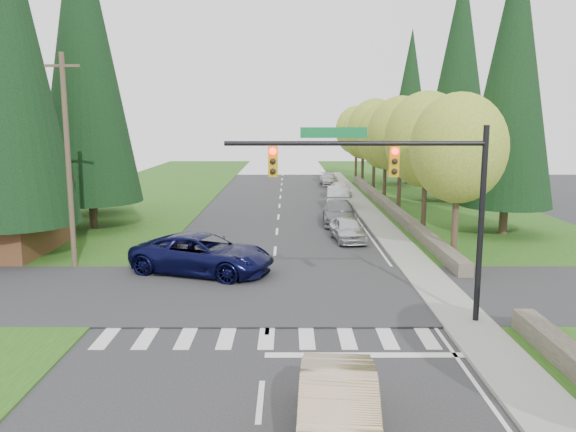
{
  "coord_description": "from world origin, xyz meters",
  "views": [
    {
      "loc": [
        0.69,
        -14.06,
        6.9
      ],
      "look_at": [
        0.7,
        10.32,
        2.8
      ],
      "focal_mm": 35.0,
      "sensor_mm": 36.0,
      "label": 1
    }
  ],
  "objects_px": {
    "parked_car_e": "(329,179)",
    "parked_car_a": "(348,229)",
    "sedan_champagne": "(338,414)",
    "parked_car_c": "(338,197)",
    "suv_navy": "(203,254)",
    "parked_car_b": "(339,212)",
    "parked_car_d": "(340,189)"
  },
  "relations": [
    {
      "from": "parked_car_e",
      "to": "parked_car_d",
      "type": "bearing_deg",
      "value": -90.53
    },
    {
      "from": "parked_car_d",
      "to": "parked_car_e",
      "type": "relative_size",
      "value": 0.95
    },
    {
      "from": "parked_car_b",
      "to": "parked_car_c",
      "type": "bearing_deg",
      "value": 87.83
    },
    {
      "from": "parked_car_e",
      "to": "parked_car_a",
      "type": "bearing_deg",
      "value": -94.76
    },
    {
      "from": "parked_car_b",
      "to": "parked_car_e",
      "type": "relative_size",
      "value": 1.21
    },
    {
      "from": "sedan_champagne",
      "to": "parked_car_d",
      "type": "height_order",
      "value": "sedan_champagne"
    },
    {
      "from": "parked_car_a",
      "to": "parked_car_b",
      "type": "height_order",
      "value": "parked_car_b"
    },
    {
      "from": "parked_car_e",
      "to": "parked_car_b",
      "type": "bearing_deg",
      "value": -95.24
    },
    {
      "from": "suv_navy",
      "to": "sedan_champagne",
      "type": "bearing_deg",
      "value": -141.3
    },
    {
      "from": "sedan_champagne",
      "to": "suv_navy",
      "type": "bearing_deg",
      "value": 113.34
    },
    {
      "from": "parked_car_b",
      "to": "parked_car_d",
      "type": "relative_size",
      "value": 1.27
    },
    {
      "from": "parked_car_a",
      "to": "parked_car_c",
      "type": "relative_size",
      "value": 0.82
    },
    {
      "from": "parked_car_b",
      "to": "sedan_champagne",
      "type": "bearing_deg",
      "value": -92.81
    },
    {
      "from": "parked_car_c",
      "to": "parked_car_d",
      "type": "bearing_deg",
      "value": 87.65
    },
    {
      "from": "sedan_champagne",
      "to": "parked_car_a",
      "type": "relative_size",
      "value": 1.17
    },
    {
      "from": "suv_navy",
      "to": "parked_car_c",
      "type": "distance_m",
      "value": 21.69
    },
    {
      "from": "sedan_champagne",
      "to": "parked_car_b",
      "type": "xyz_separation_m",
      "value": [
        2.44,
        26.82,
        -0.01
      ]
    },
    {
      "from": "suv_navy",
      "to": "parked_car_a",
      "type": "height_order",
      "value": "suv_navy"
    },
    {
      "from": "parked_car_b",
      "to": "parked_car_c",
      "type": "xyz_separation_m",
      "value": [
        0.59,
        7.38,
        0.05
      ]
    },
    {
      "from": "suv_navy",
      "to": "parked_car_b",
      "type": "distance_m",
      "value": 14.78
    },
    {
      "from": "parked_car_a",
      "to": "parked_car_d",
      "type": "relative_size",
      "value": 0.97
    },
    {
      "from": "parked_car_d",
      "to": "parked_car_a",
      "type": "bearing_deg",
      "value": -96.15
    },
    {
      "from": "parked_car_b",
      "to": "parked_car_d",
      "type": "height_order",
      "value": "parked_car_b"
    },
    {
      "from": "sedan_champagne",
      "to": "parked_car_e",
      "type": "distance_m",
      "value": 50.58
    },
    {
      "from": "sedan_champagne",
      "to": "parked_car_a",
      "type": "distance_m",
      "value": 21.28
    },
    {
      "from": "suv_navy",
      "to": "parked_car_c",
      "type": "bearing_deg",
      "value": -2.39
    },
    {
      "from": "suv_navy",
      "to": "parked_car_b",
      "type": "relative_size",
      "value": 1.22
    },
    {
      "from": "parked_car_b",
      "to": "parked_car_e",
      "type": "xyz_separation_m",
      "value": [
        1.02,
        23.65,
        -0.13
      ]
    },
    {
      "from": "sedan_champagne",
      "to": "parked_car_b",
      "type": "relative_size",
      "value": 0.9
    },
    {
      "from": "suv_navy",
      "to": "parked_car_b",
      "type": "height_order",
      "value": "suv_navy"
    },
    {
      "from": "sedan_champagne",
      "to": "parked_car_c",
      "type": "relative_size",
      "value": 0.96
    },
    {
      "from": "parked_car_b",
      "to": "parked_car_d",
      "type": "bearing_deg",
      "value": 86.69
    }
  ]
}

